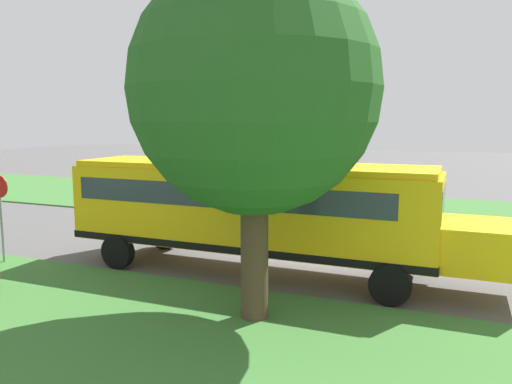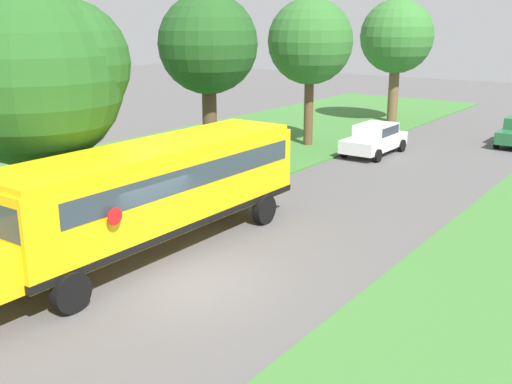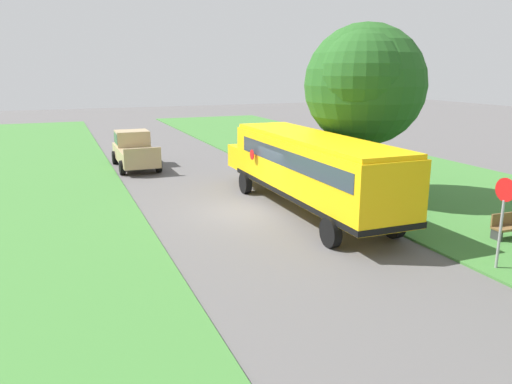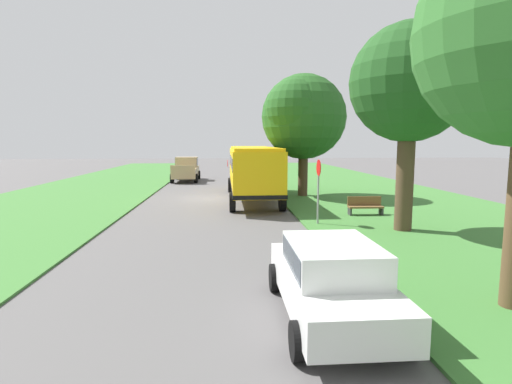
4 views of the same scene
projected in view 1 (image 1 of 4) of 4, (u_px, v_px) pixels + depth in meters
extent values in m
plane|color=#565454|center=(314.00, 255.00, 16.28)|extent=(120.00, 120.00, 0.00)
cube|color=#3D7533|center=(364.00, 209.00, 24.52)|extent=(10.00, 80.00, 0.07)
cube|color=yellow|center=(248.00, 207.00, 14.34)|extent=(2.50, 10.50, 2.20)
cube|color=yellow|center=(483.00, 246.00, 12.08)|extent=(2.20, 1.90, 1.10)
cube|color=yellow|center=(248.00, 166.00, 14.17)|extent=(2.35, 10.29, 0.16)
cube|color=black|center=(248.00, 240.00, 14.48)|extent=(2.54, 10.54, 0.20)
cube|color=#2D3842|center=(239.00, 190.00, 14.39)|extent=(2.53, 9.24, 0.64)
cube|color=#2D3842|center=(441.00, 202.00, 12.31)|extent=(2.25, 0.12, 0.80)
cylinder|color=red|center=(358.00, 200.00, 14.54)|extent=(0.03, 0.44, 0.44)
cylinder|color=black|center=(402.00, 258.00, 14.10)|extent=(0.30, 1.00, 1.00)
cylinder|color=black|center=(390.00, 285.00, 11.81)|extent=(0.30, 1.00, 1.00)
cylinder|color=black|center=(164.00, 234.00, 17.07)|extent=(0.30, 1.00, 1.00)
cylinder|color=black|center=(118.00, 252.00, 14.78)|extent=(0.30, 1.00, 1.00)
cylinder|color=#4C3826|center=(254.00, 253.00, 10.78)|extent=(0.60, 0.60, 3.04)
sphere|color=#23561E|center=(254.00, 89.00, 10.28)|extent=(5.25, 5.25, 5.25)
sphere|color=#23561E|center=(234.00, 72.00, 11.08)|extent=(3.71, 3.71, 3.71)
cylinder|color=gray|center=(2.00, 230.00, 15.11)|extent=(0.08, 0.08, 2.10)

